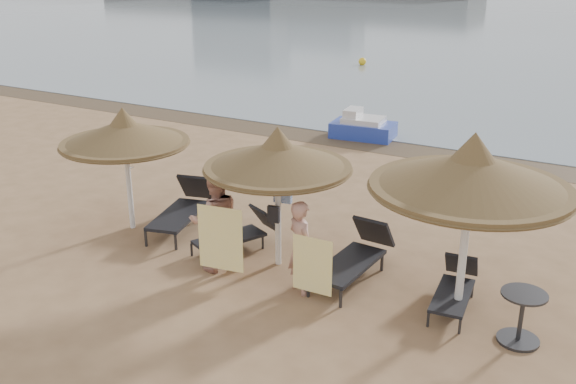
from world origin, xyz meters
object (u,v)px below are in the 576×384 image
lounger_near_right (356,255)px  lounger_near_left (240,232)px  palapa_left (124,133)px  pedal_boat (362,127)px  lounger_far_right (455,286)px  person_left (215,213)px  side_table (521,319)px  palapa_center (278,156)px  person_right (301,240)px  palapa_right (472,173)px  lounger_far_left (184,207)px

lounger_near_right → lounger_near_left: bearing=-174.2°
palapa_left → pedal_boat: palapa_left is taller
lounger_far_right → person_left: size_ratio=0.75×
pedal_boat → person_left: bearing=-88.7°
lounger_near_right → side_table: (2.99, -0.73, -0.03)m
lounger_near_right → palapa_center: bearing=-165.4°
lounger_near_left → lounger_far_right: size_ratio=1.08×
side_table → palapa_center: bearing=174.1°
lounger_near_right → pedal_boat: lounger_near_right is taller
lounger_far_right → person_right: bearing=-166.0°
side_table → person_left: person_left is taller
palapa_center → palapa_right: bearing=-2.7°
lounger_far_left → palapa_right: bearing=-21.1°
palapa_center → pedal_boat: size_ratio=1.32×
palapa_left → lounger_far_right: bearing=1.7°
lounger_near_right → person_left: person_left is taller
pedal_boat → lounger_near_right: bearing=-73.4°
palapa_center → pedal_boat: palapa_center is taller
side_table → pedal_boat: (-6.53, 9.37, -0.05)m
lounger_far_left → lounger_near_right: bearing=-18.4°
palapa_center → person_left: bearing=-140.8°
lounger_far_right → person_right: person_right is taller
palapa_left → lounger_far_right: size_ratio=1.58×
lounger_far_right → pedal_boat: bearing=116.1°
palapa_right → person_left: bearing=-172.6°
lounger_far_right → pedal_boat: size_ratio=0.82×
lounger_near_left → person_left: bearing=-58.6°
lounger_far_right → palapa_left: bearing=176.2°
lounger_far_left → lounger_near_right: 4.13m
lounger_near_right → lounger_far_right: lounger_near_right is taller
lounger_near_left → person_right: size_ratio=0.93×
person_left → palapa_center: bearing=174.8°
lounger_far_left → pedal_boat: (0.58, 8.34, -0.09)m
lounger_near_left → palapa_left: bearing=-149.1°
pedal_boat → side_table: bearing=-60.8°
person_right → pedal_boat: person_right is taller
lounger_near_left → pedal_boat: size_ratio=0.88×
palapa_center → lounger_far_left: 3.20m
lounger_far_left → lounger_far_right: bearing=-18.2°
palapa_left → side_table: 8.20m
palapa_left → palapa_right: size_ratio=0.85×
palapa_center → palapa_right: 3.46m
palapa_left → side_table: size_ratio=3.21×
palapa_right → lounger_near_right: bearing=167.6°
lounger_near_left → pedal_boat: bearing=122.6°
person_left → lounger_near_right: bearing=158.5°
palapa_center → person_left: palapa_center is taller
lounger_near_right → pedal_boat: (-3.54, 8.64, -0.08)m
lounger_far_left → person_right: bearing=-34.2°
lounger_far_right → side_table: size_ratio=2.03×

